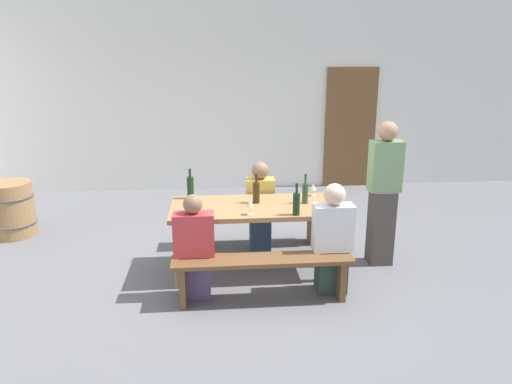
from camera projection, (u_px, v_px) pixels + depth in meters
ground_plane at (256, 269)px, 5.43m from camera, size 24.00×24.00×0.00m
back_wall at (238, 97)px, 8.35m from camera, size 14.00×0.20×3.20m
wooden_door at (350, 128)px, 8.54m from camera, size 0.90×0.06×2.10m
tasting_table at (256, 212)px, 5.24m from camera, size 1.84×0.84×0.75m
bench_near at (263, 268)px, 4.64m from camera, size 1.74×0.30×0.45m
bench_far at (251, 218)px, 6.02m from camera, size 1.74×0.30×0.45m
wine_bottle_0 at (296, 203)px, 4.88m from camera, size 0.07×0.07×0.33m
wine_bottle_1 at (305, 193)px, 5.26m from camera, size 0.07×0.07×0.33m
wine_bottle_2 at (256, 192)px, 5.27m from camera, size 0.08×0.08×0.32m
wine_bottle_3 at (190, 187)px, 5.44m from camera, size 0.08×0.08×0.34m
wine_glass_0 at (250, 204)px, 4.88m from camera, size 0.08×0.08×0.16m
wine_glass_1 at (313, 187)px, 5.54m from camera, size 0.08×0.08×0.14m
seated_guest_near_0 at (194, 250)px, 4.69m from camera, size 0.39×0.24×1.06m
seated_guest_near_1 at (332, 241)px, 4.79m from camera, size 0.39×0.24×1.13m
seated_guest_far_0 at (260, 208)px, 5.83m from camera, size 0.33×0.24×1.10m
standing_host at (383, 196)px, 5.38m from camera, size 0.34×0.24×1.63m
wine_barrel at (12, 209)px, 6.33m from camera, size 0.60×0.60×0.72m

